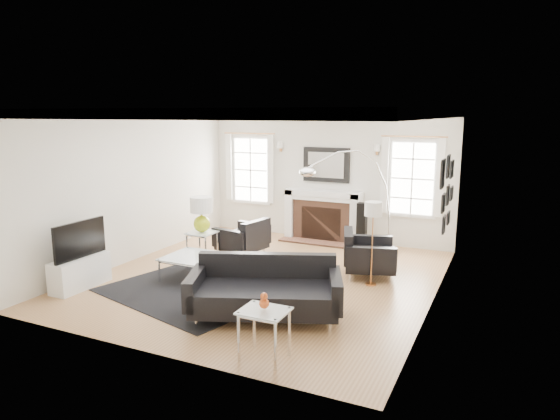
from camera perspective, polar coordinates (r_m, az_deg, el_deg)
The scene contains 25 objects.
floor at distance 8.57m, azimuth -1.70°, elevation -7.71°, with size 6.00×6.00×0.00m, color #9A6840.
back_wall at distance 10.96m, azimuth 5.36°, elevation 3.88°, with size 5.50×0.04×2.80m, color silver.
front_wall at distance 5.77m, azimuth -15.36°, elevation -2.92°, with size 5.50×0.04×2.80m, color silver.
left_wall at distance 9.77m, azimuth -16.31°, elevation 2.62°, with size 0.04×6.00×2.80m, color silver.
right_wall at distance 7.42m, azimuth 17.54°, elevation 0.01°, with size 0.04×6.00×2.80m, color silver.
ceiling at distance 8.12m, azimuth -1.82°, elevation 11.35°, with size 5.50×6.00×0.02m, color white.
crown_molding at distance 8.12m, azimuth -1.81°, elevation 10.93°, with size 5.50×6.00×0.12m, color white.
fireplace at distance 10.91m, azimuth 4.91°, elevation -0.72°, with size 1.70×0.69×1.11m.
mantel_mirror at distance 10.89m, azimuth 5.30°, elevation 5.16°, with size 1.05×0.07×0.75m.
window_left at distance 11.66m, azimuth -3.33°, elevation 4.62°, with size 1.24×0.15×1.62m.
window_right at distance 10.43m, azimuth 14.89°, elevation 3.52°, with size 1.24×0.15×1.62m.
gallery_wall at distance 8.67m, azimuth 18.55°, elevation 2.37°, with size 0.04×1.73×1.29m.
tv_unit at distance 8.60m, azimuth -21.87°, elevation -6.17°, with size 0.35×1.00×1.09m.
area_rug at distance 8.09m, azimuth -9.64°, elevation -8.99°, with size 2.60×2.17×0.01m, color black.
sofa at distance 6.89m, azimuth -1.68°, elevation -9.28°, with size 2.24×1.62×0.67m.
armchair_left at distance 9.81m, azimuth -4.10°, elevation -3.26°, with size 0.95×1.02×0.60m.
armchair_right at distance 8.71m, azimuth 9.80°, elevation -5.11°, with size 1.08×1.15×0.64m.
coffee_table at distance 8.54m, azimuth -9.88°, elevation -5.40°, with size 0.89×0.89×0.39m.
side_table_left at distance 9.56m, azimuth -8.88°, elevation -3.12°, with size 0.50×0.50×0.55m.
nesting_table at distance 5.73m, azimuth -1.82°, elevation -12.47°, with size 0.53×0.45×0.59m.
gourd_lamp at distance 9.46m, azimuth -8.96°, elevation -0.22°, with size 0.42×0.42×0.67m.
orange_vase at distance 5.65m, azimuth -1.83°, elevation -10.41°, with size 0.12×0.12×0.18m.
arc_floor_lamp at distance 9.38m, azimuth 7.95°, elevation 1.19°, with size 1.53×1.41×2.16m.
stick_floor_lamp at distance 8.04m, azimuth 10.61°, elevation -0.37°, with size 0.28×0.28×1.37m.
speaker_tower at distance 10.43m, azimuth 9.32°, elevation -1.76°, with size 0.19×0.19×0.95m, color black.
Camera 1 is at (3.67, -7.24, 2.75)m, focal length 32.00 mm.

